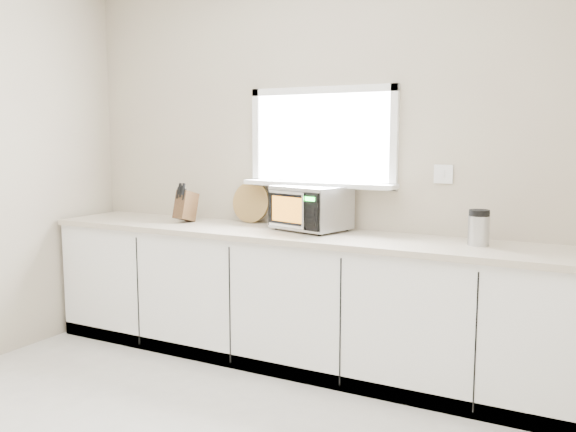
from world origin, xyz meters
The scene contains 7 objects.
back_wall centered at (0.00, 2.00, 1.36)m, with size 4.00×0.17×2.70m.
cabinets centered at (0.00, 1.70, 0.44)m, with size 3.92×0.60×0.88m, color white.
countertop centered at (0.00, 1.69, 0.90)m, with size 3.92×0.64×0.04m, color beige.
microwave centered at (0.00, 1.81, 1.08)m, with size 0.55×0.48×0.30m.
knife_block centered at (-1.01, 1.73, 1.05)m, with size 0.11×0.21×0.30m.
cutting_board centered at (-0.56, 1.94, 1.07)m, with size 0.31×0.31×0.02m, color olive.
coffee_grinder centered at (1.13, 1.75, 1.03)m, with size 0.15×0.15×0.22m.
Camera 1 is at (1.80, -1.90, 1.55)m, focal length 38.00 mm.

